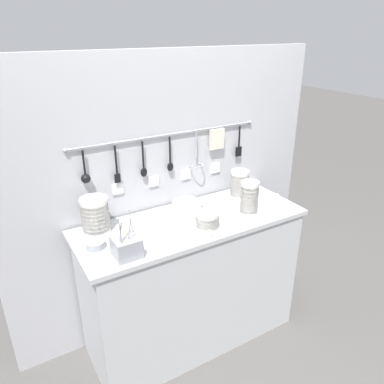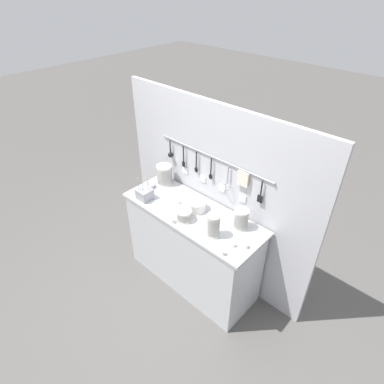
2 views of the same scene
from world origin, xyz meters
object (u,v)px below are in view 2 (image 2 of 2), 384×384
Objects in this scene: bowl_stack_wide_centre at (241,219)px; cup_back_left at (233,244)px; bowl_stack_tall_left at (184,215)px; cutlery_caddy at (145,194)px; cup_front_right at (173,221)px; cup_edge_near at (246,246)px; steel_mixing_bowl at (150,186)px; plate_stack at (196,205)px; cup_beside_plates at (223,253)px; cup_back_right at (191,196)px; bowl_stack_short_front at (164,175)px; cup_front_left at (178,201)px; bowl_stack_nested_right at (213,225)px.

bowl_stack_wide_centre reaches higher than cup_back_left.
bowl_stack_tall_left is 0.54m from cup_back_left.
bowl_stack_tall_left is at bearing 2.87° from cutlery_caddy.
cup_edge_near is (0.68, 0.19, 0.00)m from cup_front_right.
cup_front_right is at bearing -21.73° from steel_mixing_bowl.
cup_edge_near is at bearing -8.39° from plate_stack.
bowl_stack_wide_centre is 1.84× the size of steel_mixing_bowl.
cup_back_right is (-0.73, 0.39, 0.00)m from cup_beside_plates.
cup_back_left is (1.13, -0.27, -0.09)m from bowl_stack_short_front.
cup_beside_plates reaches higher than steel_mixing_bowl.
cup_edge_near is at bearing 33.87° from cup_back_left.
cup_back_left is at bearing -5.07° from steel_mixing_bowl.
cutlery_caddy reaches higher than bowl_stack_tall_left.
cup_front_right is (0.60, -0.24, 0.00)m from steel_mixing_bowl.
bowl_stack_short_front reaches higher than cup_beside_plates.
bowl_stack_short_front is 5.01× the size of cup_edge_near.
bowl_stack_tall_left is 3.18× the size of cup_edge_near.
bowl_stack_tall_left is 0.11m from cup_front_right.
cup_back_left is at bearing 89.53° from cup_beside_plates.
plate_stack is at bearing 12.57° from cup_front_left.
cup_back_right is (-0.19, 0.30, -0.03)m from bowl_stack_tall_left.
plate_stack is 0.59m from cup_back_left.
bowl_stack_nested_right is 0.40m from plate_stack.
plate_stack is at bearing 85.49° from cup_front_right.
bowl_stack_short_front is 1.03m from bowl_stack_wide_centre.
bowl_stack_short_front is at bearing 179.29° from cup_back_right.
cutlery_caddy reaches higher than plate_stack.
bowl_stack_nested_right is 0.41m from cup_front_right.
bowl_stack_wide_centre is at bearing 36.74° from cup_front_right.
cup_back_right is 0.85m from cup_edge_near.
cutlery_caddy is 1.07m from cup_back_left.
cup_beside_plates is at bearing -90.47° from cup_back_left.
plate_stack is at bearing 153.01° from cup_beside_plates.
cup_back_right is at bearing 110.00° from cup_front_right.
cup_front_left is at bearing 176.44° from cup_edge_near.
bowl_stack_nested_right is at bearing -12.74° from cup_front_left.
cup_front_left is (-0.55, 0.13, -0.09)m from bowl_stack_nested_right.
cup_back_left is (0.76, -0.11, 0.00)m from cup_front_left.
cup_edge_near is (0.66, -0.10, -0.03)m from plate_stack.
cup_edge_near is (0.82, -0.20, 0.00)m from cup_back_right.
cup_edge_near is at bearing -3.56° from cup_front_left.
cup_back_left is (1.07, 0.06, -0.03)m from cutlery_caddy.
plate_stack is 4.43× the size of cup_front_left.
cup_beside_plates is at bearing -11.32° from steel_mixing_bowl.
cup_edge_near is at bearing -13.72° from cup_back_right.
plate_stack is 0.74× the size of cutlery_caddy.
cup_back_right is at bearing 122.97° from bowl_stack_tall_left.
cup_back_right is 1.00× the size of cup_edge_near.
bowl_stack_tall_left is at bearing 169.83° from cup_beside_plates.
bowl_stack_short_front is 5.01× the size of cup_beside_plates.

